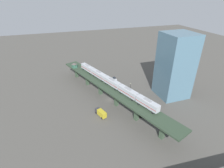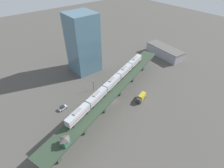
{
  "view_description": "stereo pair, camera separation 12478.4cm",
  "coord_description": "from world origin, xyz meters",
  "px_view_note": "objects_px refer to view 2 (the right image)",
  "views": [
    {
      "loc": [
        25.21,
        78.98,
        54.36
      ],
      "look_at": [
        -1.61,
        0.37,
        10.19
      ],
      "focal_mm": 28.0,
      "sensor_mm": 36.0,
      "label": 1
    },
    {
      "loc": [
        52.04,
        -42.64,
        61.99
      ],
      "look_at": [
        -1.61,
        0.37,
        10.19
      ],
      "focal_mm": 28.0,
      "sensor_mm": 36.0,
      "label": 2
    }
  ],
  "objects_px": {
    "subway_train": "(112,82)",
    "delivery_truck": "(141,97)",
    "signal_hut": "(65,141)",
    "street_lamp": "(93,84)",
    "office_tower": "(83,43)",
    "street_car_black": "(125,78)",
    "warehouse_building": "(164,52)",
    "street_car_silver": "(63,108)"
  },
  "relations": [
    {
      "from": "subway_train",
      "to": "office_tower",
      "type": "xyz_separation_m",
      "value": [
        -34.83,
        5.3,
        6.77
      ]
    },
    {
      "from": "subway_train",
      "to": "signal_hut",
      "type": "height_order",
      "value": "subway_train"
    },
    {
      "from": "subway_train",
      "to": "delivery_truck",
      "type": "bearing_deg",
      "value": 50.13
    },
    {
      "from": "signal_hut",
      "to": "street_car_black",
      "type": "bearing_deg",
      "value": 115.8
    },
    {
      "from": "signal_hut",
      "to": "office_tower",
      "type": "bearing_deg",
      "value": 142.61
    },
    {
      "from": "delivery_truck",
      "to": "subway_train",
      "type": "bearing_deg",
      "value": -129.87
    },
    {
      "from": "street_lamp",
      "to": "subway_train",
      "type": "bearing_deg",
      "value": 14.07
    },
    {
      "from": "street_lamp",
      "to": "office_tower",
      "type": "relative_size",
      "value": 0.19
    },
    {
      "from": "warehouse_building",
      "to": "street_car_silver",
      "type": "bearing_deg",
      "value": -87.14
    },
    {
      "from": "street_car_silver",
      "to": "street_lamp",
      "type": "height_order",
      "value": "street_lamp"
    },
    {
      "from": "street_car_silver",
      "to": "delivery_truck",
      "type": "bearing_deg",
      "value": 61.12
    },
    {
      "from": "warehouse_building",
      "to": "office_tower",
      "type": "distance_m",
      "value": 61.33
    },
    {
      "from": "street_car_black",
      "to": "office_tower",
      "type": "height_order",
      "value": "office_tower"
    },
    {
      "from": "subway_train",
      "to": "street_lamp",
      "type": "xyz_separation_m",
      "value": [
        -12.59,
        -3.16,
        -7.12
      ]
    },
    {
      "from": "subway_train",
      "to": "office_tower",
      "type": "distance_m",
      "value": 35.87
    },
    {
      "from": "subway_train",
      "to": "signal_hut",
      "type": "distance_m",
      "value": 36.52
    },
    {
      "from": "signal_hut",
      "to": "warehouse_building",
      "type": "distance_m",
      "value": 98.87
    },
    {
      "from": "street_car_black",
      "to": "street_lamp",
      "type": "xyz_separation_m",
      "value": [
        -3.54,
        -20.68,
        3.17
      ]
    },
    {
      "from": "street_car_black",
      "to": "street_car_silver",
      "type": "height_order",
      "value": "same"
    },
    {
      "from": "street_lamp",
      "to": "warehouse_building",
      "type": "xyz_separation_m",
      "value": [
        -1.28,
        64.22,
        -0.7
      ]
    },
    {
      "from": "subway_train",
      "to": "delivery_truck",
      "type": "xyz_separation_m",
      "value": [
        9.78,
        11.7,
        -9.46
      ]
    },
    {
      "from": "warehouse_building",
      "to": "delivery_truck",
      "type": "bearing_deg",
      "value": -64.4
    },
    {
      "from": "office_tower",
      "to": "street_car_silver",
      "type": "bearing_deg",
      "value": -48.86
    },
    {
      "from": "subway_train",
      "to": "delivery_truck",
      "type": "distance_m",
      "value": 17.95
    },
    {
      "from": "signal_hut",
      "to": "street_lamp",
      "type": "distance_m",
      "value": 41.5
    },
    {
      "from": "subway_train",
      "to": "delivery_truck",
      "type": "height_order",
      "value": "subway_train"
    },
    {
      "from": "subway_train",
      "to": "street_car_silver",
      "type": "xyz_separation_m",
      "value": [
        -9.65,
        -23.52,
        -10.29
      ]
    },
    {
      "from": "signal_hut",
      "to": "street_lamp",
      "type": "bearing_deg",
      "value": 133.09
    },
    {
      "from": "street_car_silver",
      "to": "street_lamp",
      "type": "distance_m",
      "value": 20.81
    },
    {
      "from": "street_car_black",
      "to": "warehouse_building",
      "type": "relative_size",
      "value": 0.16
    },
    {
      "from": "street_car_black",
      "to": "subway_train",
      "type": "bearing_deg",
      "value": -62.69
    },
    {
      "from": "subway_train",
      "to": "street_lamp",
      "type": "relative_size",
      "value": 8.63
    },
    {
      "from": "delivery_truck",
      "to": "warehouse_building",
      "type": "xyz_separation_m",
      "value": [
        -23.65,
        49.36,
        1.65
      ]
    },
    {
      "from": "signal_hut",
      "to": "delivery_truck",
      "type": "relative_size",
      "value": 0.54
    },
    {
      "from": "signal_hut",
      "to": "office_tower",
      "type": "xyz_separation_m",
      "value": [
        -50.25,
        38.4,
        7.52
      ]
    },
    {
      "from": "street_car_black",
      "to": "delivery_truck",
      "type": "distance_m",
      "value": 19.73
    },
    {
      "from": "street_car_black",
      "to": "warehouse_building",
      "type": "bearing_deg",
      "value": 96.32
    },
    {
      "from": "street_lamp",
      "to": "warehouse_building",
      "type": "height_order",
      "value": "street_lamp"
    },
    {
      "from": "street_lamp",
      "to": "street_car_black",
      "type": "bearing_deg",
      "value": 80.3
    },
    {
      "from": "delivery_truck",
      "to": "office_tower",
      "type": "height_order",
      "value": "office_tower"
    },
    {
      "from": "street_car_silver",
      "to": "office_tower",
      "type": "xyz_separation_m",
      "value": [
        -25.17,
        28.82,
        17.06
      ]
    },
    {
      "from": "subway_train",
      "to": "office_tower",
      "type": "relative_size",
      "value": 1.66
    }
  ]
}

